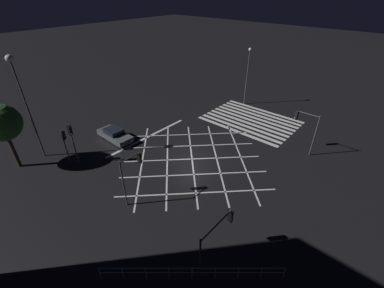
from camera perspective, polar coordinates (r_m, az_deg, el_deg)
ground_plane at (r=25.20m, az=-0.00°, el=-3.35°), size 200.00×200.00×0.00m
road_markings at (r=30.73m, az=9.14°, el=3.25°), size 16.37×23.28×0.01m
traffic_light_median_north at (r=19.56m, az=-13.10°, el=-5.25°), size 0.36×1.95×4.14m
traffic_light_sw_main at (r=27.10m, az=23.83°, el=4.22°), size 2.34×0.36×4.33m
traffic_light_nw_cross at (r=15.82m, az=6.10°, el=-18.43°), size 0.36×3.16×3.27m
traffic_light_ne_cross at (r=26.16m, az=-26.47°, el=0.88°), size 0.36×0.39×3.50m
traffic_light_ne_main at (r=25.37m, az=-25.12°, el=1.47°), size 0.39×0.36×4.15m
street_lamp_east at (r=26.77m, az=-34.08°, el=10.92°), size 0.61×0.61×9.80m
street_lamp_west at (r=36.33m, az=12.31°, el=15.89°), size 0.41×0.41×7.68m
street_tree_near at (r=27.23m, az=-36.66°, el=3.74°), size 3.20×3.20×6.16m
waiting_car at (r=29.26m, az=-16.78°, el=2.01°), size 4.46×1.75×1.29m
pedestrian_railing at (r=16.31m, az=-0.00°, el=-26.51°), size 8.03×7.00×1.05m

